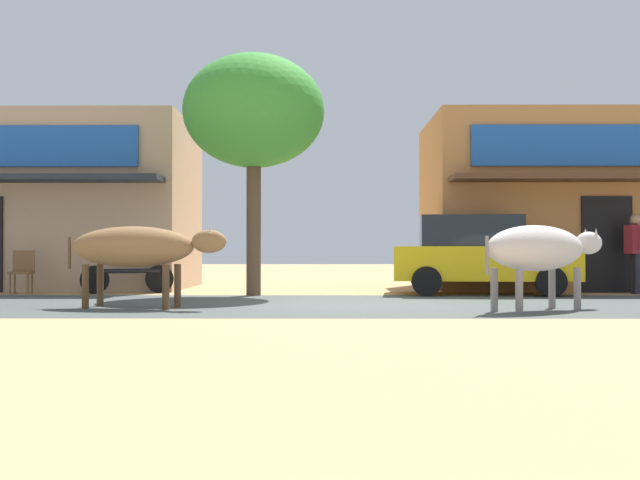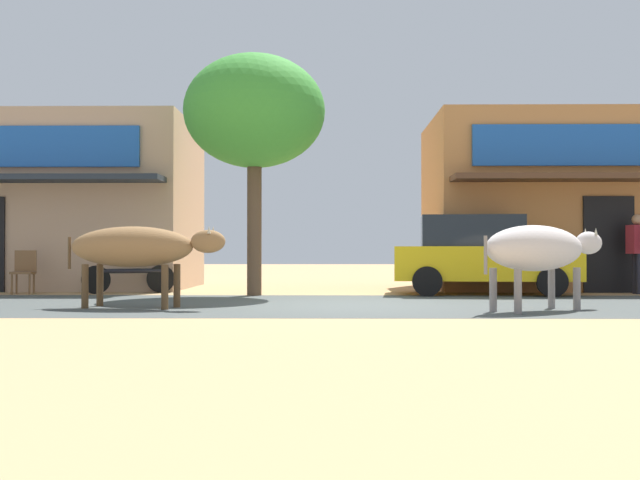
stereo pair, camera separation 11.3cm
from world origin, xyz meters
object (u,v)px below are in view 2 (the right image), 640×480
object	(u,v)px
pedestrian_by_shop	(637,247)
cafe_chair_near_tree	(24,270)
parked_hatchback_car	(480,254)
cow_far_dark	(538,249)
cow_near_brown	(136,248)
roadside_tree	(254,113)
parked_motorcycle	(130,272)

from	to	relation	value
pedestrian_by_shop	cafe_chair_near_tree	xyz separation A→B (m)	(-12.92, -0.22, -0.48)
parked_hatchback_car	cow_far_dark	xyz separation A→B (m)	(-0.00, -4.46, 0.09)
parked_hatchback_car	cow_near_brown	bearing A→B (deg)	-147.72
roadside_tree	cow_near_brown	world-z (taller)	roadside_tree
roadside_tree	cow_near_brown	size ratio (longest dim) A/B	1.86
cafe_chair_near_tree	parked_hatchback_car	bearing A→B (deg)	0.42
roadside_tree	cow_near_brown	bearing A→B (deg)	-114.14
cow_near_brown	cow_far_dark	bearing A→B (deg)	-4.80
cafe_chair_near_tree	cow_near_brown	bearing A→B (deg)	-49.13
parked_motorcycle	cafe_chair_near_tree	size ratio (longest dim) A/B	2.00
parked_motorcycle	pedestrian_by_shop	bearing A→B (deg)	-0.46
parked_hatchback_car	parked_motorcycle	distance (m)	7.43
cow_far_dark	cafe_chair_near_tree	distance (m)	10.55
parked_motorcycle	parked_hatchback_car	bearing A→B (deg)	-1.79
cow_far_dark	pedestrian_by_shop	world-z (taller)	pedestrian_by_shop
cow_near_brown	pedestrian_by_shop	distance (m)	10.41
parked_hatchback_car	pedestrian_by_shop	world-z (taller)	pedestrian_by_shop
cow_far_dark	roadside_tree	bearing A→B (deg)	139.76
roadside_tree	cow_near_brown	xyz separation A→B (m)	(-1.54, -3.45, -2.78)
cow_near_brown	parked_motorcycle	bearing A→B (deg)	105.86
parked_hatchback_car	cow_near_brown	distance (m)	7.38
cow_near_brown	cafe_chair_near_tree	bearing A→B (deg)	130.87
parked_hatchback_car	cow_far_dark	bearing A→B (deg)	-90.04
pedestrian_by_shop	cafe_chair_near_tree	bearing A→B (deg)	-179.04
pedestrian_by_shop	parked_hatchback_car	bearing A→B (deg)	-177.51
cow_near_brown	pedestrian_by_shop	size ratio (longest dim) A/B	1.57
parked_motorcycle	cafe_chair_near_tree	world-z (taller)	parked_motorcycle
cow_near_brown	roadside_tree	bearing A→B (deg)	65.86
roadside_tree	parked_motorcycle	xyz separation A→B (m)	(-2.73, 0.73, -3.27)
cow_far_dark	pedestrian_by_shop	bearing A→B (deg)	54.05
roadside_tree	cafe_chair_near_tree	world-z (taller)	roadside_tree
pedestrian_by_shop	cow_far_dark	bearing A→B (deg)	-125.95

